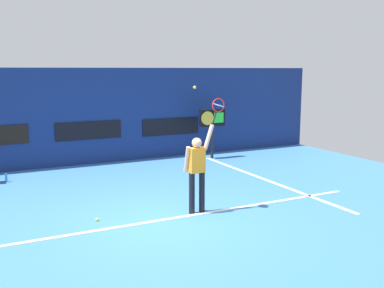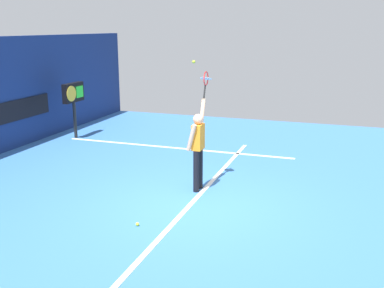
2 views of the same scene
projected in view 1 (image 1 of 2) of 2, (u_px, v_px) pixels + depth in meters
The scene contains 12 objects.
ground_plane at pixel (164, 222), 9.27m from camera, with size 18.00×18.00×0.00m, color #3870B2.
back_wall at pixel (87, 116), 14.73m from camera, with size 18.00×0.20×3.21m, color navy.
sponsor_banner_center at pixel (89, 131), 14.70m from camera, with size 2.20×0.03×0.60m, color black.
sponsor_banner_starboard at pixel (171, 127), 16.03m from camera, with size 2.20×0.03×0.60m, color black.
court_baseline at pixel (162, 220), 9.35m from camera, with size 10.00×0.10×0.01m, color white.
court_sideline at pixel (265, 179), 12.80m from camera, with size 0.10×7.00×0.01m, color white.
tennis_player at pixel (197, 168), 9.70m from camera, with size 0.67×0.31×1.97m.
tennis_racket at pixel (218, 107), 9.70m from camera, with size 0.40×0.27×0.63m.
tennis_ball at pixel (195, 87), 9.49m from camera, with size 0.07×0.07×0.07m, color #CCE033.
scoreboard_clock at pixel (212, 120), 15.71m from camera, with size 0.96×0.20×1.76m.
water_bottle at pixel (6, 178), 12.54m from camera, with size 0.07×0.07×0.24m, color #338CD8.
spare_ball at pixel (97, 219), 9.31m from camera, with size 0.07×0.07×0.07m, color #CCE033.
Camera 1 is at (-3.43, -8.20, 3.16)m, focal length 41.33 mm.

